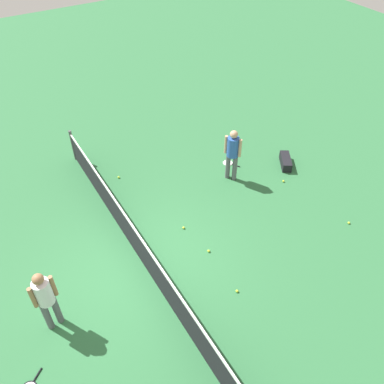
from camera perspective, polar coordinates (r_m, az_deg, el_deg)
ground_plane at (r=10.17m, az=-6.75°, el=-10.05°), size 40.00×40.00×0.00m
court_net at (r=9.78m, az=-6.98°, el=-8.24°), size 10.09×0.09×1.07m
player_near_side at (r=11.86m, az=5.72°, el=5.73°), size 0.48×0.47×1.70m
player_far_side at (r=8.84m, az=-19.93°, el=-13.66°), size 0.39×0.53×1.70m
tennis_racket_near_player at (r=13.03m, az=5.16°, el=4.07°), size 0.59×0.44×0.03m
tennis_ball_near_player at (r=9.65m, az=6.35°, el=-13.67°), size 0.07×0.07×0.07m
tennis_ball_by_net at (r=10.86m, az=-1.20°, el=-5.04°), size 0.07×0.07×0.07m
tennis_ball_midcourt at (r=12.60m, az=-10.26°, el=2.05°), size 0.07×0.07×0.07m
tennis_ball_baseline at (r=11.77m, az=21.18°, el=-4.06°), size 0.07×0.07×0.07m
tennis_ball_stray_left at (r=10.33m, az=2.36°, el=-8.28°), size 0.07×0.07×0.07m
tennis_ball_stray_right at (r=12.56m, az=12.72°, el=1.50°), size 0.07×0.07×0.07m
equipment_bag at (r=13.21m, az=12.99°, el=4.31°), size 0.83×0.67×0.28m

